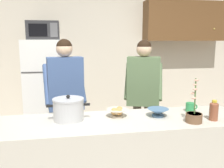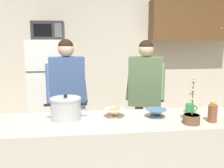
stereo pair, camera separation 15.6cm
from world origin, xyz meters
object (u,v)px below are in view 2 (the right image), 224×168
at_px(cooking_pot, 66,109).
at_px(bread_bowl, 115,112).
at_px(refrigerator, 51,91).
at_px(coffee_mug, 190,108).
at_px(potted_orchid, 192,117).
at_px(microwave, 48,31).
at_px(bottle_near_edge, 213,112).
at_px(empty_bowl, 156,113).
at_px(person_by_sink, 145,88).
at_px(person_near_pot, 67,90).

relative_size(cooking_pot, bread_bowl, 1.90).
xyz_separation_m(refrigerator, coffee_mug, (1.62, -1.70, 0.13)).
distance_m(coffee_mug, bread_bowl, 0.80).
bearing_deg(potted_orchid, microwave, 126.32).
bearing_deg(cooking_pot, refrigerator, 101.09).
xyz_separation_m(bread_bowl, bottle_near_edge, (0.88, -0.25, 0.04)).
xyz_separation_m(coffee_mug, potted_orchid, (-0.14, -0.33, 0.02)).
height_order(cooking_pot, bread_bowl, cooking_pot).
height_order(bread_bowl, potted_orchid, potted_orchid).
bearing_deg(bread_bowl, empty_bowl, -7.50).
bearing_deg(potted_orchid, bottle_near_edge, 6.67).
bearing_deg(bottle_near_edge, refrigerator, 130.11).
height_order(refrigerator, coffee_mug, refrigerator).
bearing_deg(microwave, bottle_near_edge, -49.58).
distance_m(cooking_pot, coffee_mug, 1.27).
xyz_separation_m(microwave, bread_bowl, (0.82, -1.73, -0.84)).
height_order(coffee_mug, potted_orchid, potted_orchid).
xyz_separation_m(refrigerator, cooking_pot, (0.35, -1.76, 0.19)).
distance_m(coffee_mug, bottle_near_edge, 0.32).
bearing_deg(microwave, potted_orchid, -53.68).
bearing_deg(refrigerator, empty_bowl, -56.04).
bearing_deg(person_by_sink, empty_bowl, -97.39).
xyz_separation_m(cooking_pot, potted_orchid, (1.13, -0.27, -0.04)).
distance_m(person_by_sink, potted_orchid, 1.10).
xyz_separation_m(person_by_sink, coffee_mug, (0.29, -0.76, -0.08)).
bearing_deg(person_by_sink, microwave, 145.18).
distance_m(refrigerator, person_near_pot, 1.07).
distance_m(cooking_pot, bread_bowl, 0.47).
height_order(person_near_pot, coffee_mug, person_near_pot).
distance_m(bread_bowl, empty_bowl, 0.41).
xyz_separation_m(person_by_sink, potted_orchid, (0.15, -1.09, -0.06)).
bearing_deg(microwave, cooking_pot, -78.77).
xyz_separation_m(empty_bowl, potted_orchid, (0.26, -0.23, 0.02)).
height_order(cooking_pot, empty_bowl, cooking_pot).
bearing_deg(potted_orchid, person_by_sink, 97.84).
relative_size(microwave, bread_bowl, 2.25).
bearing_deg(person_near_pot, person_by_sink, 2.71).
height_order(microwave, potted_orchid, microwave).
bearing_deg(coffee_mug, empty_bowl, -165.23).
bearing_deg(person_near_pot, potted_orchid, -41.82).
height_order(person_near_pot, potted_orchid, person_near_pot).
height_order(refrigerator, empty_bowl, refrigerator).
bearing_deg(cooking_pot, empty_bowl, -2.93).
height_order(refrigerator, cooking_pot, refrigerator).
height_order(person_near_pot, empty_bowl, person_near_pot).
bearing_deg(bottle_near_edge, coffee_mug, 104.03).
height_order(person_by_sink, potted_orchid, person_by_sink).
relative_size(refrigerator, bottle_near_edge, 8.59).
bearing_deg(empty_bowl, person_near_pot, 137.92).
xyz_separation_m(person_by_sink, bread_bowl, (-0.51, -0.81, -0.07)).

